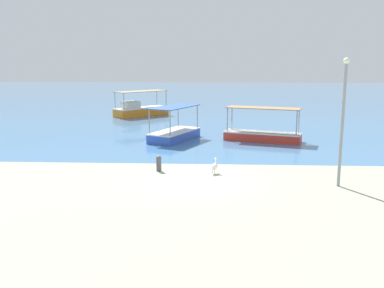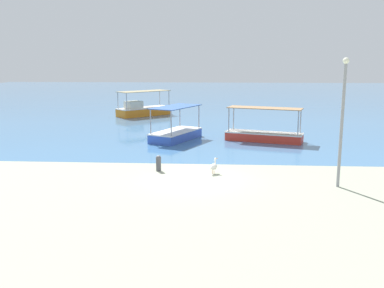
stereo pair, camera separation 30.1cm
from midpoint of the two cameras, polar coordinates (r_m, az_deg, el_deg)
ground at (r=20.75m, az=0.88°, el=-4.65°), size 120.00×120.00×0.00m
harbor_water at (r=68.19m, az=2.82°, el=6.31°), size 110.00×90.00×0.00m
fishing_boat_near_left at (r=30.78m, az=-1.88°, el=1.48°), size 3.65×4.95×2.41m
fishing_boat_outer at (r=30.72m, az=9.84°, el=1.29°), size 5.58×3.07×2.38m
fishing_boat_far_right at (r=44.74m, az=-6.37°, el=4.61°), size 5.51×5.38×2.55m
pelican at (r=21.59m, az=3.29°, el=-3.01°), size 0.53×0.73×0.80m
lamp_post at (r=19.99m, az=19.82°, el=3.56°), size 0.28×0.28×5.75m
mooring_bollard at (r=22.14m, az=-4.10°, el=-2.50°), size 0.28×0.28×0.82m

